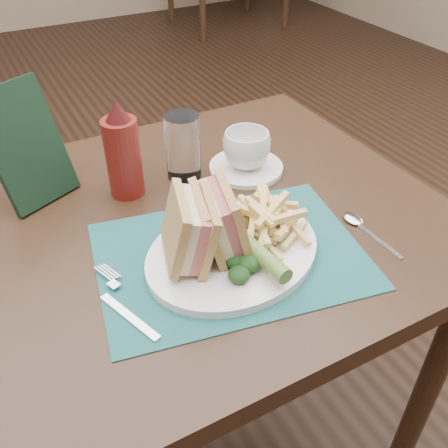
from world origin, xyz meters
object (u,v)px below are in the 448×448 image
(saucer, at_px, (246,168))
(table_main, at_px, (197,349))
(sandwich_half_b, at_px, (207,221))
(ketchup_bottle, at_px, (122,149))
(plate, at_px, (233,252))
(drinking_glass, at_px, (183,147))
(coffee_cup, at_px, (247,149))
(check_presenter, at_px, (26,146))
(placemat, at_px, (230,255))
(sandwich_half_a, at_px, (175,231))

(saucer, bearing_deg, table_main, -151.95)
(sandwich_half_b, distance_m, ketchup_bottle, 0.25)
(plate, distance_m, saucer, 0.27)
(table_main, bearing_deg, plate, -84.34)
(table_main, xyz_separation_m, drinking_glass, (0.05, 0.13, 0.44))
(drinking_glass, height_order, ketchup_bottle, ketchup_bottle)
(coffee_cup, distance_m, ketchup_bottle, 0.25)
(ketchup_bottle, bearing_deg, check_presenter, 155.51)
(table_main, xyz_separation_m, placemat, (0.01, -0.13, 0.38))
(sandwich_half_b, xyz_separation_m, coffee_cup, (0.19, 0.20, -0.03))
(placemat, xyz_separation_m, check_presenter, (-0.24, 0.32, 0.11))
(drinking_glass, bearing_deg, sandwich_half_b, -105.96)
(sandwich_half_a, xyz_separation_m, sandwich_half_b, (0.05, -0.00, -0.00))
(sandwich_half_b, height_order, drinking_glass, same)
(plate, bearing_deg, drinking_glass, 67.95)
(plate, relative_size, check_presenter, 1.36)
(coffee_cup, bearing_deg, plate, -124.82)
(placemat, xyz_separation_m, drinking_glass, (0.04, 0.26, 0.06))
(table_main, xyz_separation_m, coffee_cup, (0.17, 0.09, 0.42))
(table_main, relative_size, coffee_cup, 9.46)
(plate, distance_m, ketchup_bottle, 0.28)
(table_main, relative_size, plate, 3.00)
(drinking_glass, xyz_separation_m, check_presenter, (-0.27, 0.07, 0.04))
(placemat, xyz_separation_m, coffee_cup, (0.16, 0.22, 0.05))
(sandwich_half_a, xyz_separation_m, ketchup_bottle, (0.00, 0.24, 0.02))
(table_main, distance_m, check_presenter, 0.57)
(sandwich_half_a, bearing_deg, coffee_cup, 56.21)
(saucer, bearing_deg, drinking_glass, 161.74)
(placemat, height_order, saucer, saucer)
(check_presenter, bearing_deg, sandwich_half_b, -81.92)
(coffee_cup, relative_size, drinking_glass, 0.73)
(table_main, distance_m, drinking_glass, 0.46)
(coffee_cup, xyz_separation_m, check_presenter, (-0.39, 0.11, 0.06))
(sandwich_half_a, distance_m, coffee_cup, 0.32)
(sandwich_half_a, distance_m, check_presenter, 0.35)
(drinking_glass, height_order, check_presenter, check_presenter)
(placemat, distance_m, drinking_glass, 0.27)
(saucer, relative_size, drinking_glass, 1.15)
(plate, bearing_deg, coffee_cup, 40.65)
(table_main, distance_m, sandwich_half_a, 0.47)
(sandwich_half_a, height_order, drinking_glass, sandwich_half_a)
(sandwich_half_b, distance_m, check_presenter, 0.37)
(placemat, xyz_separation_m, saucer, (0.16, 0.22, 0.00))
(placemat, bearing_deg, drinking_glass, 81.84)
(sandwich_half_a, bearing_deg, sandwich_half_b, 16.20)
(plate, distance_m, coffee_cup, 0.27)
(sandwich_half_a, relative_size, ketchup_bottle, 0.62)
(sandwich_half_a, bearing_deg, check_presenter, 131.99)
(saucer, bearing_deg, ketchup_bottle, 171.31)
(saucer, bearing_deg, placemat, -125.79)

